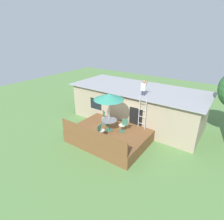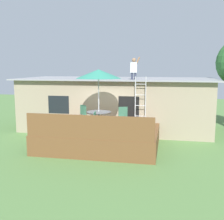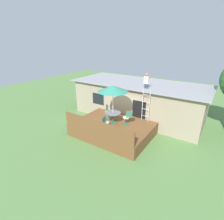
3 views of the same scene
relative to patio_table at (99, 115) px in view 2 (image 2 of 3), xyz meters
The scene contains 11 objects.
ground_plane 1.39m from the patio_table, 62.90° to the left, with size 40.00×40.00×0.00m, color #567F42.
house 3.71m from the patio_table, 89.15° to the left, with size 10.50×4.50×2.82m.
deck 0.99m from the patio_table, 62.90° to the left, with size 4.95×3.92×0.80m, color brown.
deck_railing 1.81m from the patio_table, 88.26° to the right, with size 4.85×0.08×0.90m, color brown.
patio_table is the anchor object (origin of this frame).
patio_umbrella 1.76m from the patio_table, 33.69° to the left, with size 1.90×1.90×2.54m.
step_ladder 2.26m from the patio_table, 42.14° to the left, with size 0.52×0.04×2.20m.
person_figure 3.33m from the patio_table, 62.66° to the left, with size 0.47×0.20×1.11m.
patio_chair_left 0.96m from the patio_table, 145.39° to the left, with size 0.56×0.46×0.92m.
patio_chair_right 0.94m from the patio_table, 22.73° to the left, with size 0.60×0.44×0.92m.
patio_chair_near 1.06m from the patio_table, 83.54° to the right, with size 0.44×0.62×0.92m.
Camera 2 is at (2.83, -11.53, 3.45)m, focal length 44.71 mm.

